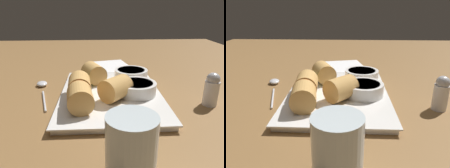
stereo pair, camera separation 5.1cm
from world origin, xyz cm
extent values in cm
cube|color=olive|center=(0.00, 0.00, 1.00)|extent=(180.00, 140.00, 2.00)
cube|color=white|center=(1.28, 2.64, 2.60)|extent=(31.89, 23.11, 1.20)
cube|color=white|center=(1.28, 2.64, 3.35)|extent=(33.17, 24.03, 0.30)
cylinder|color=#DBA356|center=(5.61, 3.50, 6.12)|extent=(8.28, 8.24, 5.24)
sphere|color=#56843D|center=(3.85, 5.19, 6.12)|extent=(3.41, 3.41, 3.41)
cylinder|color=#DBA356|center=(-6.10, -1.57, 6.12)|extent=(7.94, 7.27, 5.24)
sphere|color=beige|center=(-8.36, -2.48, 6.12)|extent=(3.41, 3.41, 3.41)
cylinder|color=#DBA356|center=(2.91, -4.74, 6.12)|extent=(6.88, 5.79, 5.24)
sphere|color=#6B9E47|center=(0.49, -4.95, 6.12)|extent=(3.41, 3.41, 3.41)
cylinder|color=#DBA356|center=(10.29, -4.03, 6.12)|extent=(7.11, 6.08, 5.24)
sphere|color=#B23D2D|center=(7.88, -4.37, 6.12)|extent=(3.41, 3.41, 3.41)
cylinder|color=white|center=(2.74, 8.75, 4.96)|extent=(9.34, 9.34, 2.91)
cylinder|color=beige|center=(2.74, 8.75, 6.15)|extent=(7.66, 7.66, 0.52)
cylinder|color=white|center=(-7.94, 8.90, 4.96)|extent=(9.34, 9.34, 2.91)
cylinder|color=beige|center=(-7.94, 8.90, 6.15)|extent=(7.66, 7.66, 0.52)
cylinder|color=silver|center=(2.72, -13.30, 2.25)|extent=(11.44, 3.67, 0.50)
ellipsoid|color=silver|center=(-8.02, -16.33, 2.64)|extent=(4.35, 3.76, 1.29)
cube|color=white|center=(-25.86, 3.87, 2.30)|extent=(18.48, 16.72, 0.60)
cylinder|color=silver|center=(28.06, 3.76, 6.67)|extent=(6.62, 6.62, 9.34)
cylinder|color=silver|center=(6.63, 25.07, 4.85)|extent=(3.20, 3.20, 5.70)
sphere|color=#B7B7BC|center=(6.63, 25.07, 8.26)|extent=(2.88, 2.88, 2.88)
camera|label=1|loc=(50.77, -0.30, 23.96)|focal=35.00mm
camera|label=2|loc=(50.81, 4.81, 23.96)|focal=35.00mm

